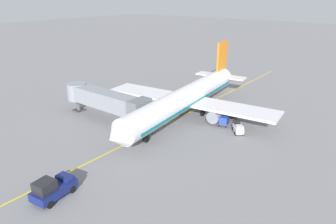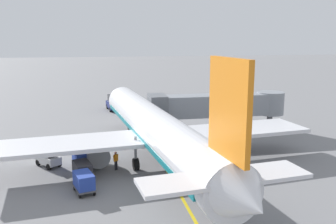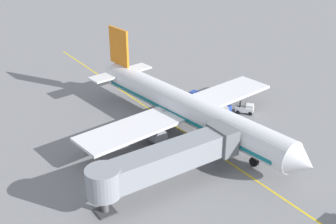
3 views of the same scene
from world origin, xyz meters
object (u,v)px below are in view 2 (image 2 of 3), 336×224
pushback_tractor (114,103)px  baggage_cart_front (81,158)px  baggage_tug_lead (48,158)px  baggage_cart_second_in_train (82,170)px  parked_airliner (155,129)px  jet_bridge (218,105)px  ground_crew_wing_walker (116,160)px  baggage_cart_third_in_train (84,181)px

pushback_tractor → baggage_cart_front: pushback_tractor is taller
baggage_tug_lead → baggage_cart_second_in_train: baggage_tug_lead is taller
parked_airliner → jet_bridge: parked_airliner is taller
parked_airliner → pushback_tractor: 26.74m
baggage_tug_lead → baggage_cart_second_in_train: (3.25, -4.25, 0.24)m
baggage_tug_lead → ground_crew_wing_walker: size_ratio=1.59×
parked_airliner → baggage_cart_second_in_train: (-6.71, -3.51, -2.24)m
jet_bridge → ground_crew_wing_walker: bearing=-140.9°
baggage_cart_front → ground_crew_wing_walker: ground_crew_wing_walker is taller
parked_airliner → ground_crew_wing_walker: (-3.84, -1.57, -2.23)m
baggage_tug_lead → ground_crew_wing_walker: bearing=-20.7°
baggage_tug_lead → baggage_cart_third_in_train: 7.62m
jet_bridge → pushback_tractor: 21.07m
baggage_cart_second_in_train → baggage_cart_third_in_train: 2.56m
parked_airliner → pushback_tractor: (-2.31, 26.55, -2.09)m
pushback_tractor → baggage_tug_lead: (-7.64, -25.81, -0.39)m
parked_airliner → ground_crew_wing_walker: bearing=-157.7°
parked_airliner → jet_bridge: 13.23m
pushback_tractor → ground_crew_wing_walker: size_ratio=2.75×
baggage_cart_second_in_train → pushback_tractor: bearing=81.7°
parked_airliner → pushback_tractor: bearing=95.0°
baggage_tug_lead → baggage_cart_second_in_train: bearing=-52.6°
baggage_cart_second_in_train → ground_crew_wing_walker: bearing=34.0°
parked_airliner → baggage_cart_front: bearing=-175.4°
baggage_cart_front → ground_crew_wing_walker: (3.05, -1.02, 0.00)m
ground_crew_wing_walker → baggage_cart_third_in_train: bearing=-121.0°
baggage_cart_second_in_train → baggage_tug_lead: bearing=127.4°
baggage_cart_second_in_train → ground_crew_wing_walker: 3.46m
baggage_cart_third_in_train → jet_bridge: bearing=43.7°
baggage_cart_second_in_train → baggage_cart_third_in_train: size_ratio=1.00×
jet_bridge → baggage_cart_front: jet_bridge is taller
pushback_tractor → baggage_tug_lead: pushback_tractor is taller
parked_airliner → baggage_cart_second_in_train: bearing=-152.4°
jet_bridge → baggage_cart_second_in_train: size_ratio=5.82×
baggage_cart_second_in_train → ground_crew_wing_walker: size_ratio=1.76×
pushback_tractor → baggage_cart_third_in_train: pushback_tractor is taller
baggage_tug_lead → jet_bridge: bearing=23.6°
jet_bridge → ground_crew_wing_walker: (-13.30, -10.82, -2.51)m
pushback_tractor → baggage_cart_front: 27.49m
parked_airliner → baggage_cart_second_in_train: size_ratio=12.55×
jet_bridge → ground_crew_wing_walker: size_ratio=10.25×
baggage_tug_lead → baggage_cart_front: baggage_tug_lead is taller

